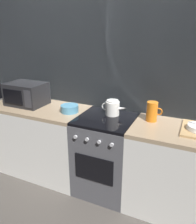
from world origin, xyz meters
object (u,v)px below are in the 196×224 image
pitcher (152,112)px  stove_unit (105,155)px  microwave (26,94)px  mixing_bowl (70,109)px  kettle (113,108)px

pitcher → stove_unit: bearing=-165.5°
microwave → mixing_bowl: microwave is taller
mixing_bowl → pitcher: (0.89, 0.12, 0.06)m
kettle → mixing_bowl: size_ratio=1.42×
kettle → microwave: bearing=-174.7°
stove_unit → kettle: bearing=74.4°
microwave → mixing_bowl: 0.63m
kettle → pitcher: pitcher is taller
microwave → kettle: 1.10m
stove_unit → mixing_bowl: bearing=-179.3°
kettle → pitcher: (0.42, 0.01, 0.02)m
microwave → kettle: bearing=5.3°
stove_unit → mixing_bowl: mixing_bowl is taller
stove_unit → microwave: bearing=179.5°
kettle → stove_unit: bearing=-105.6°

